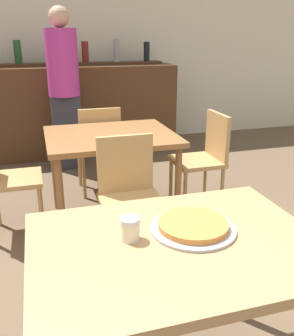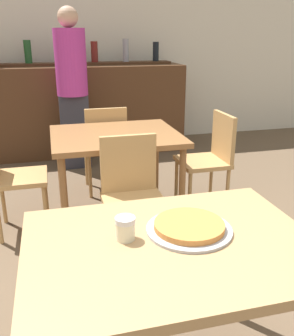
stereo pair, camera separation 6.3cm
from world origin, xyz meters
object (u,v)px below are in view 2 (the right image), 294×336
(chair_far_side_front, at_px, (132,191))
(chair_far_side_back, at_px, (105,143))
(person_standing, at_px, (72,84))
(chair_far_side_left, at_px, (9,172))
(cheese_shaker, at_px, (125,228))
(chair_far_side_right, at_px, (211,155))
(pizza_tray, at_px, (189,227))

(chair_far_side_front, height_order, chair_far_side_back, same)
(chair_far_side_front, bearing_deg, person_standing, 96.23)
(chair_far_side_back, height_order, person_standing, person_standing)
(chair_far_side_left, bearing_deg, cheese_shaker, -160.05)
(chair_far_side_front, xyz_separation_m, chair_far_side_back, (-0.00, 1.19, 0.00))
(chair_far_side_right, bearing_deg, chair_far_side_left, -90.00)
(chair_far_side_left, xyz_separation_m, pizza_tray, (0.84, -1.60, 0.26))
(chair_far_side_right, height_order, person_standing, person_standing)
(pizza_tray, bearing_deg, chair_far_side_back, 90.34)
(chair_far_side_back, relative_size, pizza_tray, 2.52)
(chair_far_side_right, xyz_separation_m, cheese_shaker, (-1.07, -1.60, 0.29))
(chair_far_side_back, xyz_separation_m, chair_far_side_left, (-0.82, -0.59, 0.00))
(pizza_tray, xyz_separation_m, cheese_shaker, (-0.26, 0.00, 0.03))
(chair_far_side_back, distance_m, pizza_tray, 2.21)
(chair_far_side_left, distance_m, chair_far_side_right, 1.65)
(chair_far_side_left, distance_m, person_standing, 1.63)
(chair_far_side_front, height_order, pizza_tray, chair_far_side_front)
(pizza_tray, relative_size, person_standing, 0.19)
(chair_far_side_left, bearing_deg, person_standing, -22.56)
(cheese_shaker, xyz_separation_m, person_standing, (0.02, 3.04, 0.17))
(chair_far_side_left, xyz_separation_m, cheese_shaker, (0.58, -1.60, 0.29))
(chair_far_side_right, distance_m, person_standing, 1.84)
(chair_far_side_right, relative_size, person_standing, 0.49)
(cheese_shaker, bearing_deg, person_standing, 89.62)
(chair_far_side_right, distance_m, cheese_shaker, 1.94)
(chair_far_side_back, bearing_deg, chair_far_side_left, 35.83)
(chair_far_side_front, height_order, cheese_shaker, chair_far_side_front)
(pizza_tray, relative_size, cheese_shaker, 3.75)
(chair_far_side_back, xyz_separation_m, cheese_shaker, (-0.24, -2.19, 0.29))
(cheese_shaker, bearing_deg, pizza_tray, -0.41)
(chair_far_side_front, distance_m, person_standing, 2.10)
(person_standing, bearing_deg, pizza_tray, -85.57)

